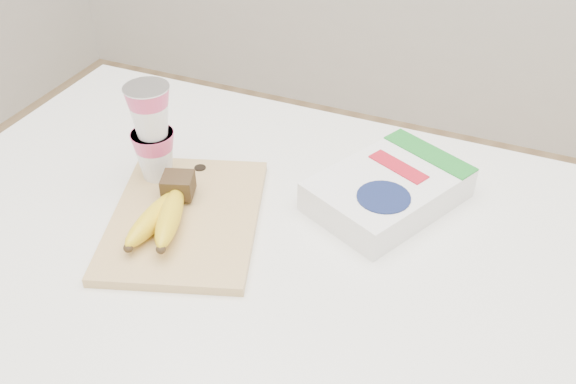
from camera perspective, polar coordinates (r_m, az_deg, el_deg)
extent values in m
cube|color=tan|center=(1.01, -9.11, -2.31)|extent=(0.31, 0.36, 0.02)
cube|color=#382816|center=(1.02, -9.74, 0.61)|extent=(0.06, 0.06, 0.03)
ellipsoid|color=yellow|center=(0.98, -11.82, -2.24)|extent=(0.04, 0.16, 0.05)
sphere|color=#382816|center=(0.93, -14.02, -4.84)|extent=(0.01, 0.01, 0.01)
ellipsoid|color=yellow|center=(0.96, -10.46, -2.15)|extent=(0.09, 0.16, 0.05)
sphere|color=#382816|center=(0.91, -11.24, -5.01)|extent=(0.01, 0.01, 0.01)
cylinder|color=silver|center=(1.00, -12.52, 9.06)|extent=(0.07, 0.07, 0.00)
cube|color=white|center=(1.03, 8.87, 0.19)|extent=(0.25, 0.29, 0.05)
cube|color=#1C8029|center=(1.08, 12.48, 3.38)|extent=(0.17, 0.11, 0.00)
cylinder|color=#131E49|center=(0.97, 8.50, -0.45)|extent=(0.11, 0.11, 0.00)
cube|color=red|center=(1.04, 9.77, 2.23)|extent=(0.11, 0.07, 0.00)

